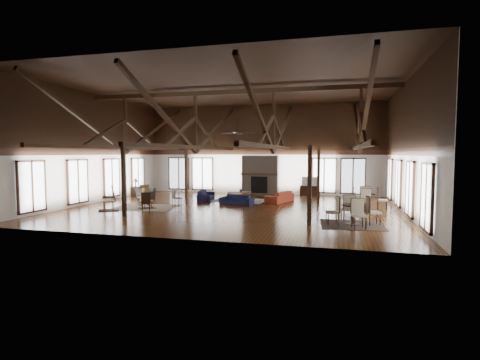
% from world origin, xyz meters
% --- Properties ---
extents(floor, '(16.00, 16.00, 0.00)m').
position_xyz_m(floor, '(0.00, 0.00, 0.00)').
color(floor, '#5A3213').
rests_on(floor, ground).
extents(ceiling, '(16.00, 14.00, 0.02)m').
position_xyz_m(ceiling, '(0.00, 0.00, 6.00)').
color(ceiling, black).
rests_on(ceiling, wall_back).
extents(wall_back, '(16.00, 0.02, 6.00)m').
position_xyz_m(wall_back, '(0.00, 7.00, 3.00)').
color(wall_back, silver).
rests_on(wall_back, floor).
extents(wall_front, '(16.00, 0.02, 6.00)m').
position_xyz_m(wall_front, '(0.00, -7.00, 3.00)').
color(wall_front, silver).
rests_on(wall_front, floor).
extents(wall_left, '(0.02, 14.00, 6.00)m').
position_xyz_m(wall_left, '(-8.00, 0.00, 3.00)').
color(wall_left, silver).
rests_on(wall_left, floor).
extents(wall_right, '(0.02, 14.00, 6.00)m').
position_xyz_m(wall_right, '(8.00, 0.00, 3.00)').
color(wall_right, silver).
rests_on(wall_right, floor).
extents(roof_truss, '(15.60, 14.07, 3.14)m').
position_xyz_m(roof_truss, '(0.00, 0.00, 4.03)').
color(roof_truss, black).
rests_on(roof_truss, wall_back).
extents(post_grid, '(8.16, 7.16, 3.05)m').
position_xyz_m(post_grid, '(0.00, 0.00, 1.52)').
color(post_grid, black).
rests_on(post_grid, floor).
extents(fireplace, '(2.50, 0.69, 2.60)m').
position_xyz_m(fireplace, '(0.00, 6.67, 1.29)').
color(fireplace, '#746759').
rests_on(fireplace, floor).
extents(ceiling_fan, '(1.60, 1.60, 0.75)m').
position_xyz_m(ceiling_fan, '(0.50, -1.00, 3.73)').
color(ceiling_fan, black).
rests_on(ceiling_fan, roof_truss).
extents(sofa_navy_front, '(1.88, 1.00, 0.52)m').
position_xyz_m(sofa_navy_front, '(-0.20, 1.33, 0.26)').
color(sofa_navy_front, '#121533').
rests_on(sofa_navy_front, floor).
extents(sofa_navy_left, '(2.03, 1.07, 0.56)m').
position_xyz_m(sofa_navy_left, '(-2.45, 2.75, 0.28)').
color(sofa_navy_left, '#141335').
rests_on(sofa_navy_left, floor).
extents(sofa_orange, '(2.23, 1.47, 0.61)m').
position_xyz_m(sofa_orange, '(1.90, 2.86, 0.30)').
color(sofa_orange, '#98321D').
rests_on(sofa_orange, floor).
extents(coffee_table, '(1.37, 0.77, 0.50)m').
position_xyz_m(coffee_table, '(-0.51, 3.07, 0.45)').
color(coffee_table, brown).
rests_on(coffee_table, floor).
extents(vase, '(0.23, 0.23, 0.20)m').
position_xyz_m(vase, '(-0.42, 3.08, 0.60)').
color(vase, '#B2B2B2').
rests_on(vase, coffee_table).
extents(armchair, '(1.23, 1.18, 0.62)m').
position_xyz_m(armchair, '(-6.37, 2.67, 0.31)').
color(armchair, '#2C2C2E').
rests_on(armchair, floor).
extents(side_table_lamp, '(0.47, 0.47, 1.21)m').
position_xyz_m(side_table_lamp, '(-7.36, 3.25, 0.46)').
color(side_table_lamp, black).
rests_on(side_table_lamp, floor).
extents(rocking_chair_a, '(0.95, 0.92, 1.11)m').
position_xyz_m(rocking_chair_a, '(-4.78, -0.34, 0.52)').
color(rocking_chair_a, '#A06B3D').
rests_on(rocking_chair_a, floor).
extents(rocking_chair_b, '(0.86, 0.88, 1.04)m').
position_xyz_m(rocking_chair_b, '(-4.17, -1.37, 0.49)').
color(rocking_chair_b, '#A06B3D').
rests_on(rocking_chair_b, floor).
extents(rocking_chair_c, '(1.05, 0.92, 1.20)m').
position_xyz_m(rocking_chair_c, '(-5.46, -2.29, 0.56)').
color(rocking_chair_c, '#A06B3D').
rests_on(rocking_chair_c, floor).
extents(side_chair_a, '(0.58, 0.58, 0.97)m').
position_xyz_m(side_chair_a, '(-3.02, -0.34, 0.57)').
color(side_chair_a, black).
rests_on(side_chair_a, floor).
extents(side_chair_b, '(0.56, 0.56, 0.96)m').
position_xyz_m(side_chair_b, '(-3.49, -2.52, 0.56)').
color(side_chair_b, black).
rests_on(side_chair_b, floor).
extents(cafe_table_near, '(2.12, 2.12, 1.08)m').
position_xyz_m(cafe_table_near, '(5.63, -3.08, 0.54)').
color(cafe_table_near, black).
rests_on(cafe_table_near, floor).
extents(cafe_table_far, '(2.08, 2.08, 1.08)m').
position_xyz_m(cafe_table_far, '(6.37, 1.12, 0.54)').
color(cafe_table_far, black).
rests_on(cafe_table_far, floor).
extents(cup_near, '(0.15, 0.15, 0.10)m').
position_xyz_m(cup_near, '(5.68, -3.13, 0.83)').
color(cup_near, '#B2B2B2').
rests_on(cup_near, cafe_table_near).
extents(cup_far, '(0.13, 0.13, 0.10)m').
position_xyz_m(cup_far, '(6.27, 1.05, 0.83)').
color(cup_far, '#B2B2B2').
rests_on(cup_far, cafe_table_far).
extents(tv_console, '(1.26, 0.47, 0.63)m').
position_xyz_m(tv_console, '(3.30, 6.75, 0.31)').
color(tv_console, black).
rests_on(tv_console, floor).
extents(television, '(1.03, 0.20, 0.59)m').
position_xyz_m(television, '(3.30, 6.75, 0.92)').
color(television, '#B2B2B2').
rests_on(television, tv_console).
extents(rug_tan, '(3.23, 2.63, 0.01)m').
position_xyz_m(rug_tan, '(-4.41, -0.91, 0.01)').
color(rug_tan, tan).
rests_on(rug_tan, floor).
extents(rug_navy, '(3.27, 2.61, 0.01)m').
position_xyz_m(rug_navy, '(-0.43, 2.96, 0.01)').
color(rug_navy, '#1A1E49').
rests_on(rug_navy, floor).
extents(rug_dark, '(2.48, 2.29, 0.01)m').
position_xyz_m(rug_dark, '(5.59, -3.14, 0.01)').
color(rug_dark, black).
rests_on(rug_dark, floor).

